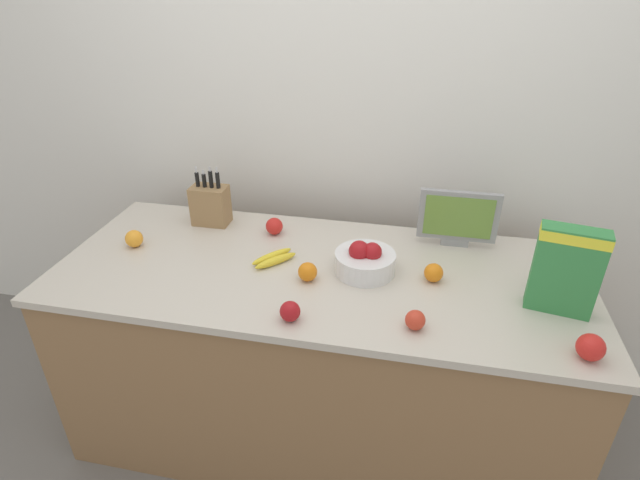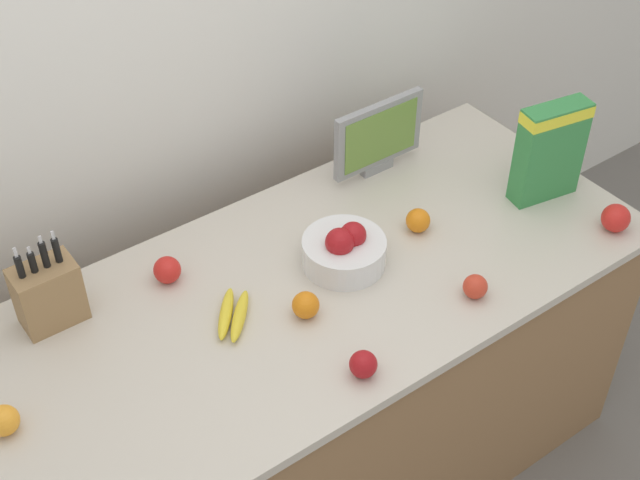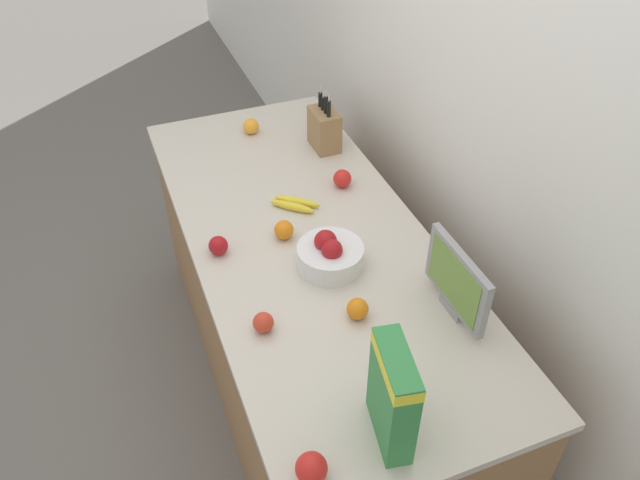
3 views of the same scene
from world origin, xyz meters
The scene contains 15 objects.
ground_plane centered at (0.00, 0.00, 0.00)m, with size 14.00×14.00×0.00m, color slate.
wall_back centered at (0.00, 0.64, 1.30)m, with size 9.00×0.06×2.60m.
counter centered at (0.00, 0.00, 0.43)m, with size 2.04×0.85×0.86m.
knife_block centered at (-0.55, 0.28, 0.95)m, with size 0.16×0.10×0.27m.
small_monitor centered at (0.52, 0.30, 0.99)m, with size 0.32×0.03×0.24m.
cereal_box centered at (0.85, -0.09, 1.03)m, with size 0.22×0.11×0.31m.
fruit_bowl centered at (0.18, 0.02, 0.91)m, with size 0.23×0.23×0.13m.
banana_bunch centered at (-0.18, 0.02, 0.88)m, with size 0.17×0.19×0.03m.
apple_by_knife_block centered at (-0.25, 0.24, 0.90)m, with size 0.07×0.07×0.07m, color red.
apple_rear centered at (0.38, -0.29, 0.90)m, with size 0.07×0.07×0.07m, color red.
apple_rightmost centered at (-0.03, -0.33, 0.90)m, with size 0.07×0.07×0.07m, color #A31419.
apple_leftmost centered at (0.89, -0.32, 0.90)m, with size 0.08×0.08×0.08m, color red.
orange_mid_left centered at (-0.02, -0.08, 0.90)m, with size 0.07×0.07×0.07m, color orange.
orange_back_center centered at (-0.79, 0.02, 0.90)m, with size 0.07×0.07×0.07m, color orange.
orange_front_left centered at (0.43, 0.01, 0.90)m, with size 0.07×0.07×0.07m, color orange.
Camera 1 is at (0.34, -1.60, 1.90)m, focal length 28.00 mm.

